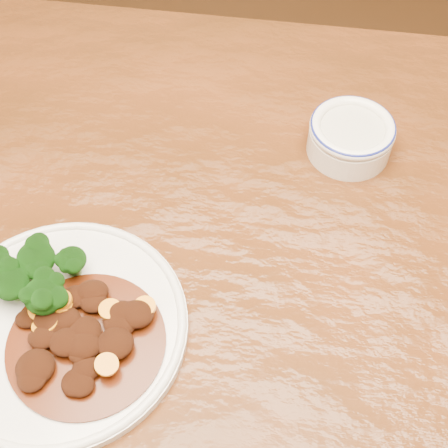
{
  "coord_description": "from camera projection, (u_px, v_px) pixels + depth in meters",
  "views": [
    {
      "loc": [
        -0.0,
        -0.37,
        1.34
      ],
      "look_at": [
        -0.0,
        0.04,
        0.77
      ],
      "focal_mm": 50.0,
      "sensor_mm": 36.0,
      "label": 1
    }
  ],
  "objects": [
    {
      "name": "broccoli_florets",
      "position": [
        21.0,
        279.0,
        0.64
      ],
      "size": [
        0.13,
        0.09,
        0.05
      ],
      "color": "#668D49",
      "rests_on": "dinner_plate"
    },
    {
      "name": "mince_stew",
      "position": [
        81.0,
        336.0,
        0.62
      ],
      "size": [
        0.16,
        0.16,
        0.03
      ],
      "color": "#4A1B08",
      "rests_on": "dinner_plate"
    },
    {
      "name": "dinner_plate",
      "position": [
        61.0,
        327.0,
        0.64
      ],
      "size": [
        0.26,
        0.26,
        0.02
      ],
      "rotation": [
        0.0,
        0.0,
        0.04
      ],
      "color": "silver",
      "rests_on": "dining_table"
    },
    {
      "name": "dip_bowl",
      "position": [
        351.0,
        136.0,
        0.78
      ],
      "size": [
        0.11,
        0.11,
        0.05
      ],
      "rotation": [
        0.0,
        0.0,
        0.03
      ],
      "color": "white",
      "rests_on": "dining_table"
    },
    {
      "name": "dining_table",
      "position": [
        227.0,
        301.0,
        0.76
      ],
      "size": [
        1.61,
        1.09,
        0.75
      ],
      "rotation": [
        0.0,
        0.0,
        -0.14
      ],
      "color": "#5D2A10",
      "rests_on": "ground"
    }
  ]
}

